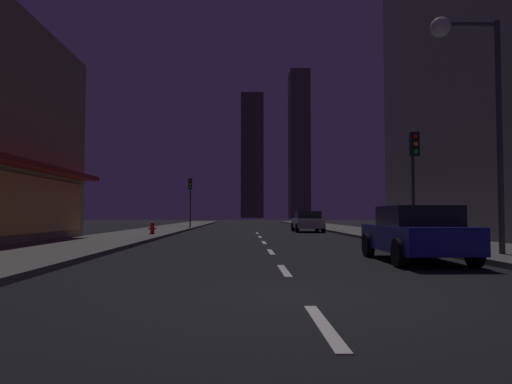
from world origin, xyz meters
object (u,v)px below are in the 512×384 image
car_parked_near (416,233)px  car_parked_far (308,221)px  fire_hydrant_far_left (152,228)px  traffic_light_near_right (414,162)px  traffic_light_far_left (190,192)px  street_lamp_right (469,76)px

car_parked_near → car_parked_far: (0.00, 21.29, 0.00)m
car_parked_far → fire_hydrant_far_left: (-9.50, -7.09, -0.29)m
car_parked_far → traffic_light_near_right: (1.90, -15.93, 2.45)m
car_parked_near → traffic_light_near_right: (1.90, 5.37, 2.45)m
car_parked_far → fire_hydrant_far_left: 11.86m
traffic_light_far_left → fire_hydrant_far_left: bearing=-91.5°
car_parked_far → street_lamp_right: 21.20m
fire_hydrant_far_left → traffic_light_near_right: bearing=-37.8°
car_parked_far → street_lamp_right: bearing=-85.1°
traffic_light_far_left → street_lamp_right: (10.88, -28.62, 1.87)m
traffic_light_far_left → traffic_light_near_right: bearing=-65.3°
traffic_light_near_right → car_parked_near: bearing=-109.5°
traffic_light_near_right → traffic_light_far_left: bearing=114.7°
car_parked_far → traffic_light_near_right: traffic_light_near_right is taller
car_parked_near → traffic_light_far_left: 30.72m
traffic_light_near_right → traffic_light_far_left: 26.28m
car_parked_far → traffic_light_far_left: traffic_light_far_left is taller
car_parked_near → car_parked_far: 21.29m
fire_hydrant_far_left → traffic_light_far_left: size_ratio=0.16×
fire_hydrant_far_left → traffic_light_near_right: traffic_light_near_right is taller
traffic_light_near_right → street_lamp_right: size_ratio=0.64×
car_parked_near → fire_hydrant_far_left: size_ratio=6.48×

